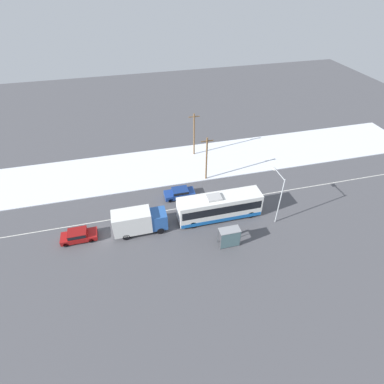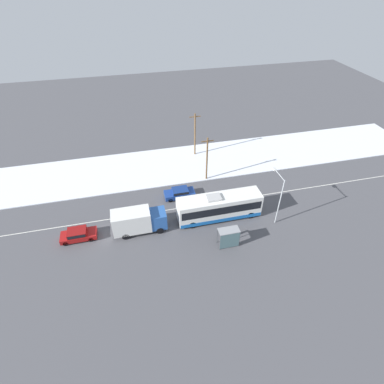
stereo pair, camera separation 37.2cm
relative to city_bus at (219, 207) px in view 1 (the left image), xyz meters
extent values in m
plane|color=#4C4C51|center=(-1.06, 2.87, -1.73)|extent=(120.00, 120.00, 0.00)
cube|color=silver|center=(-1.06, 13.47, -1.67)|extent=(80.00, 10.75, 0.12)
cube|color=silver|center=(-1.06, 2.87, -1.73)|extent=(60.00, 0.12, 0.00)
cube|color=white|center=(0.00, 0.00, 0.06)|extent=(10.71, 2.55, 3.03)
cube|color=black|center=(0.00, 0.00, 0.42)|extent=(10.28, 2.57, 1.15)
cube|color=blue|center=(0.00, 0.00, -1.18)|extent=(10.61, 2.57, 0.55)
cube|color=#B2B2B2|center=(-0.80, 0.00, 1.70)|extent=(1.80, 1.40, 0.24)
cylinder|color=black|center=(3.96, -1.14, -1.23)|extent=(1.00, 0.28, 1.00)
cylinder|color=black|center=(3.96, 1.13, -1.23)|extent=(1.00, 0.28, 1.00)
cylinder|color=black|center=(-3.75, -1.14, -1.23)|extent=(1.00, 0.28, 1.00)
cylinder|color=black|center=(-3.75, 1.13, -1.23)|extent=(1.00, 0.28, 1.00)
cube|color=silver|center=(-11.06, -0.10, 0.11)|extent=(4.56, 2.30, 2.69)
cube|color=#2856A3|center=(-7.84, -0.10, -0.19)|extent=(1.90, 2.18, 2.10)
cube|color=black|center=(-6.91, -0.10, 0.23)|extent=(0.06, 1.96, 0.92)
cylinder|color=black|center=(-7.84, -1.12, -1.28)|extent=(0.90, 0.26, 0.90)
cylinder|color=black|center=(-7.84, 0.92, -1.28)|extent=(0.90, 0.26, 0.90)
cylinder|color=black|center=(-11.97, -1.12, -1.28)|extent=(0.90, 0.26, 0.90)
cylinder|color=black|center=(-11.97, 0.92, -1.28)|extent=(0.90, 0.26, 0.90)
cube|color=navy|center=(-4.11, 5.22, -1.17)|extent=(4.24, 1.80, 0.68)
cube|color=navy|center=(-4.00, 5.22, -0.60)|extent=(2.20, 1.66, 0.45)
cube|color=black|center=(-4.00, 5.22, -0.59)|extent=(2.03, 1.69, 0.36)
cylinder|color=black|center=(-5.53, 4.43, -1.41)|extent=(0.64, 0.22, 0.64)
cylinder|color=black|center=(-5.53, 6.01, -1.41)|extent=(0.64, 0.22, 0.64)
cylinder|color=black|center=(-2.59, 4.43, -1.41)|extent=(0.64, 0.22, 0.64)
cylinder|color=black|center=(-2.59, 6.01, -1.41)|extent=(0.64, 0.22, 0.64)
cube|color=maroon|center=(-17.44, 0.27, -1.20)|extent=(4.19, 1.80, 0.60)
cube|color=maroon|center=(-17.54, 0.27, -0.63)|extent=(2.18, 1.66, 0.55)
cube|color=black|center=(-17.54, 0.27, -0.62)|extent=(2.00, 1.69, 0.44)
cylinder|color=black|center=(-16.04, -0.52, -1.41)|extent=(0.64, 0.22, 0.64)
cylinder|color=black|center=(-16.04, 1.06, -1.41)|extent=(0.64, 0.22, 0.64)
cylinder|color=black|center=(-18.93, -0.52, -1.41)|extent=(0.64, 0.22, 0.64)
cylinder|color=black|center=(-18.93, 1.06, -1.41)|extent=(0.64, 0.22, 0.64)
cylinder|color=#23232D|center=(-0.43, -3.87, -1.33)|extent=(0.12, 0.12, 0.80)
cylinder|color=#23232D|center=(-0.18, -3.87, -1.33)|extent=(0.12, 0.12, 0.80)
cube|color=black|center=(-0.31, -3.87, -0.59)|extent=(0.42, 0.23, 0.66)
sphere|color=tan|center=(-0.31, -3.87, -0.12)|extent=(0.28, 0.28, 0.28)
cylinder|color=black|center=(-0.57, -3.87, -0.63)|extent=(0.10, 0.10, 0.63)
cylinder|color=black|center=(-0.04, -3.87, -0.63)|extent=(0.10, 0.10, 0.63)
cube|color=gray|center=(-0.38, -4.78, 0.64)|extent=(2.42, 1.20, 0.06)
cube|color=slate|center=(-0.38, -5.36, -0.53)|extent=(2.32, 0.04, 2.16)
cylinder|color=#474C51|center=(-1.55, -4.22, -0.56)|extent=(0.08, 0.08, 2.34)
cylinder|color=#474C51|center=(0.79, -4.22, -0.56)|extent=(0.08, 0.08, 2.34)
cylinder|color=#474C51|center=(-1.55, -5.34, -0.56)|extent=(0.08, 0.08, 2.34)
cylinder|color=#474C51|center=(0.79, -5.34, -0.56)|extent=(0.08, 0.08, 2.34)
cylinder|color=#9EA3A8|center=(6.74, -2.66, 1.62)|extent=(0.14, 0.14, 6.71)
cylinder|color=#9EA3A8|center=(6.74, -1.36, 4.83)|extent=(0.10, 2.60, 0.10)
cube|color=silver|center=(6.74, -0.06, 4.76)|extent=(0.36, 0.60, 0.16)
cylinder|color=brown|center=(0.71, 8.48, 1.79)|extent=(0.24, 0.24, 7.03)
cube|color=brown|center=(0.71, 8.48, 4.80)|extent=(1.80, 0.12, 0.12)
cylinder|color=brown|center=(0.73, 15.85, 1.98)|extent=(0.24, 0.24, 7.41)
cube|color=brown|center=(0.73, 15.85, 5.18)|extent=(1.80, 0.12, 0.12)
camera|label=1|loc=(-10.36, -26.92, 25.18)|focal=28.00mm
camera|label=2|loc=(-10.00, -27.01, 25.18)|focal=28.00mm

